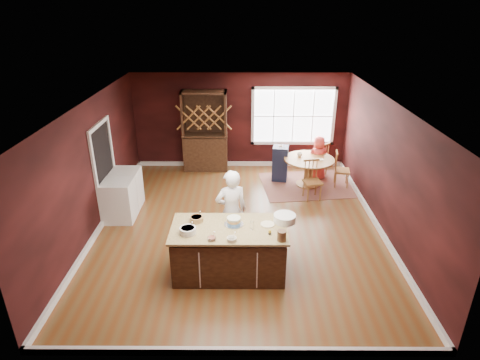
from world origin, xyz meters
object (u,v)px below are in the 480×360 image
baker (231,211)px  chair_north (319,158)px  kitchen_island (229,251)px  chair_east (342,169)px  toddler (279,152)px  washer (119,201)px  dining_table (309,166)px  layer_cake (234,221)px  hutch (205,131)px  chair_south (313,180)px  dryer (127,188)px  high_chair (280,163)px  seated_woman (318,158)px

baker → chair_north: 4.38m
kitchen_island → chair_east: size_ratio=2.08×
toddler → washer: 4.30m
kitchen_island → chair_east: 4.64m
toddler → chair_north: bearing=17.0°
dining_table → chair_east: size_ratio=1.35×
baker → chair_east: baker is taller
dining_table → layer_cake: (-1.88, -3.62, 0.45)m
kitchen_island → chair_east: (2.83, 3.68, 0.04)m
dining_table → washer: 4.80m
baker → chair_north: size_ratio=1.74×
chair_north → hutch: 3.27m
toddler → hutch: bearing=159.4°
baker → layer_cake: (0.06, -0.63, 0.15)m
chair_east → chair_south: bearing=139.1°
layer_cake → chair_south: size_ratio=0.34×
toddler → dryer: (-3.68, -1.54, -0.35)m
chair_north → washer: size_ratio=1.04×
high_chair → dryer: size_ratio=1.09×
seated_woman → hutch: (-3.09, 0.68, 0.52)m
baker → dining_table: bearing=-137.7°
baker → kitchen_island: bearing=73.6°
chair_south → high_chair: (-0.69, 1.14, 0.00)m
chair_east → chair_south: chair_south is taller
kitchen_island → hutch: size_ratio=0.88×
dining_table → layer_cake: 4.10m
chair_south → seated_woman: (0.33, 1.22, 0.11)m
hutch → chair_south: bearing=-34.7°
chair_north → seated_woman: 0.31m
kitchen_island → baker: size_ratio=1.19×
chair_east → seated_woman: size_ratio=0.79×
chair_south → washer: (-4.41, -1.03, -0.03)m
dining_table → chair_east: (0.86, -0.05, -0.05)m
baker → chair_north: baker is taller
layer_cake → high_chair: size_ratio=0.34×
seated_woman → dining_table: bearing=45.2°
chair_south → washer: size_ratio=1.07×
baker → chair_east: (2.80, 2.94, -0.36)m
chair_east → toddler: size_ratio=3.69×
chair_east → washer: 5.59m
chair_south → seated_woman: size_ratio=0.82×
chair_north → high_chair: (-1.11, -0.35, 0.01)m
chair_south → toddler: 1.40m
baker → washer: bearing=-39.5°
chair_south → washer: 4.53m
kitchen_island → baker: baker is taller
chair_north → dryer: (-4.84, -1.89, -0.03)m
chair_south → toddler: (-0.73, 1.15, 0.31)m
chair_north → layer_cake: bearing=22.7°
layer_cake → dryer: size_ratio=0.37×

